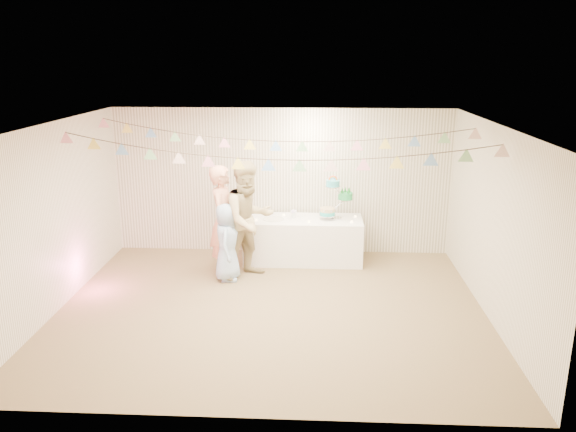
{
  "coord_description": "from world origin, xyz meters",
  "views": [
    {
      "loc": [
        0.62,
        -7.27,
        3.46
      ],
      "look_at": [
        0.2,
        0.8,
        1.15
      ],
      "focal_mm": 35.0,
      "sensor_mm": 36.0,
      "label": 1
    }
  ],
  "objects_px": {
    "person_adult_a": "(224,220)",
    "person_child": "(227,242)",
    "cake_stand": "(336,199)",
    "person_adult_b": "(249,220)",
    "table": "(303,240)"
  },
  "relations": [
    {
      "from": "table",
      "to": "cake_stand",
      "type": "bearing_deg",
      "value": 5.19
    },
    {
      "from": "person_adult_b",
      "to": "person_adult_a",
      "type": "bearing_deg",
      "value": 121.14
    },
    {
      "from": "table",
      "to": "person_adult_b",
      "type": "relative_size",
      "value": 1.07
    },
    {
      "from": "table",
      "to": "person_child",
      "type": "bearing_deg",
      "value": -142.23
    },
    {
      "from": "person_adult_a",
      "to": "cake_stand",
      "type": "bearing_deg",
      "value": -59.58
    },
    {
      "from": "person_adult_a",
      "to": "person_adult_b",
      "type": "height_order",
      "value": "person_adult_b"
    },
    {
      "from": "person_adult_a",
      "to": "person_adult_b",
      "type": "xyz_separation_m",
      "value": [
        0.42,
        -0.13,
        0.05
      ]
    },
    {
      "from": "person_adult_a",
      "to": "person_child",
      "type": "xyz_separation_m",
      "value": [
        0.09,
        -0.28,
        -0.27
      ]
    },
    {
      "from": "cake_stand",
      "to": "person_adult_a",
      "type": "relative_size",
      "value": 0.39
    },
    {
      "from": "person_adult_b",
      "to": "person_child",
      "type": "relative_size",
      "value": 1.52
    },
    {
      "from": "person_adult_b",
      "to": "cake_stand",
      "type": "bearing_deg",
      "value": -10.89
    },
    {
      "from": "table",
      "to": "person_adult_a",
      "type": "xyz_separation_m",
      "value": [
        -1.27,
        -0.64,
        0.52
      ]
    },
    {
      "from": "person_adult_a",
      "to": "person_adult_b",
      "type": "relative_size",
      "value": 0.95
    },
    {
      "from": "cake_stand",
      "to": "table",
      "type": "bearing_deg",
      "value": -174.81
    },
    {
      "from": "table",
      "to": "cake_stand",
      "type": "distance_m",
      "value": 0.91
    }
  ]
}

